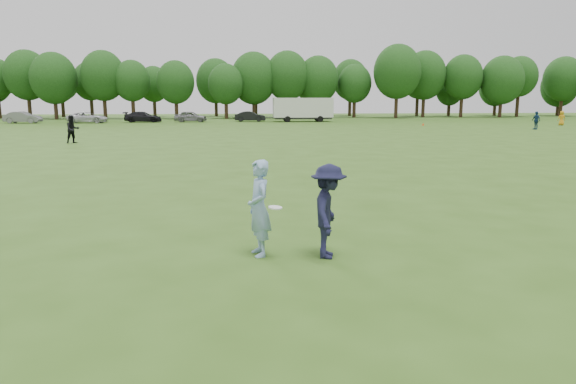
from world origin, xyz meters
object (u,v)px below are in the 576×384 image
at_px(thrower, 259,208).
at_px(cargo_trailer, 303,109).
at_px(car_c, 88,118).
at_px(player_far_a, 72,129).
at_px(defender, 328,211).
at_px(car_e, 191,117).
at_px(car_f, 250,117).
at_px(car_b, 23,117).
at_px(field_cone, 423,124).
at_px(player_far_b, 536,120).
at_px(player_far_c, 562,118).
at_px(car_d, 143,117).

relative_size(thrower, cargo_trailer, 0.21).
bearing_deg(thrower, cargo_trailer, 158.57).
bearing_deg(car_c, player_far_a, -164.86).
xyz_separation_m(thrower, defender, (1.32, -0.27, -0.03)).
height_order(car_e, car_f, car_e).
distance_m(defender, car_b, 65.92).
distance_m(player_far_a, car_e, 33.51).
xyz_separation_m(car_f, field_cone, (19.66, -12.60, -0.54)).
height_order(car_c, car_e, car_e).
relative_size(car_f, cargo_trailer, 0.46).
relative_size(player_far_a, cargo_trailer, 0.21).
distance_m(player_far_b, car_c, 52.79).
height_order(player_far_a, player_far_c, player_far_a).
bearing_deg(car_d, thrower, -166.31).
height_order(thrower, player_far_b, thrower).
xyz_separation_m(player_far_b, cargo_trailer, (-21.05, 20.33, 0.86)).
relative_size(car_c, cargo_trailer, 0.56).
bearing_deg(car_e, thrower, -168.00).
distance_m(defender, car_e, 61.26).
relative_size(car_d, cargo_trailer, 0.54).
bearing_deg(cargo_trailer, car_c, -178.41).
height_order(thrower, car_e, thrower).
bearing_deg(car_e, car_b, 99.84).
xyz_separation_m(player_far_a, player_far_b, (41.63, 12.03, -0.05)).
bearing_deg(car_d, car_e, -86.34).
height_order(thrower, car_d, thrower).
bearing_deg(car_d, defender, -165.17).
relative_size(field_cone, cargo_trailer, 0.03).
bearing_deg(defender, car_b, 39.58).
distance_m(car_d, cargo_trailer, 21.31).
distance_m(thrower, car_e, 60.85).
relative_size(thrower, field_cone, 6.32).
xyz_separation_m(car_d, car_e, (6.21, 0.16, 0.03)).
bearing_deg(car_c, car_f, -83.04).
distance_m(player_far_b, field_cone, 12.22).
bearing_deg(player_far_c, car_f, -11.36).
bearing_deg(cargo_trailer, player_far_b, -44.00).
distance_m(thrower, car_d, 61.62).
height_order(thrower, car_c, thrower).
height_order(player_far_b, car_f, player_far_b).
xyz_separation_m(player_far_b, car_c, (-49.03, 19.55, -0.21)).
bearing_deg(thrower, player_far_a, -170.03).
relative_size(thrower, car_b, 0.42).
xyz_separation_m(field_cone, cargo_trailer, (-12.58, 11.54, 1.63)).
bearing_deg(field_cone, defender, -112.64).
relative_size(thrower, car_d, 0.39).
xyz_separation_m(car_c, car_f, (20.91, 1.83, -0.01)).
bearing_deg(car_f, player_far_b, -120.22).
xyz_separation_m(player_far_a, car_c, (-7.40, 31.58, -0.27)).
relative_size(car_f, field_cone, 13.94).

